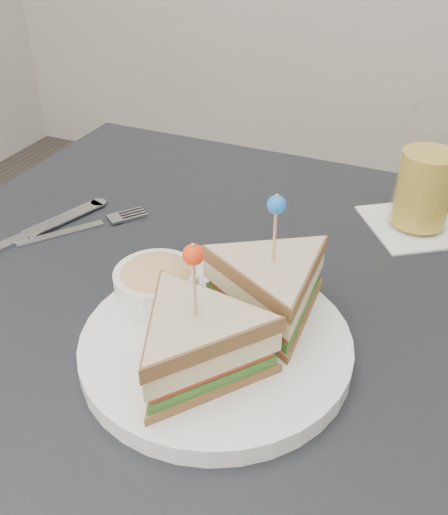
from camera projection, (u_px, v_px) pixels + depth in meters
table at (213, 349)px, 0.67m from camera, size 0.80×0.80×0.75m
plate_meal at (223, 317)px, 0.54m from camera, size 0.34×0.34×0.15m
cutlery_fork at (90, 226)px, 0.75m from camera, size 0.12×0.15×0.00m
cutlery_knife at (32, 233)px, 0.74m from camera, size 0.08×0.21×0.01m
drink_set at (426, 179)px, 0.72m from camera, size 0.17×0.17×0.16m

